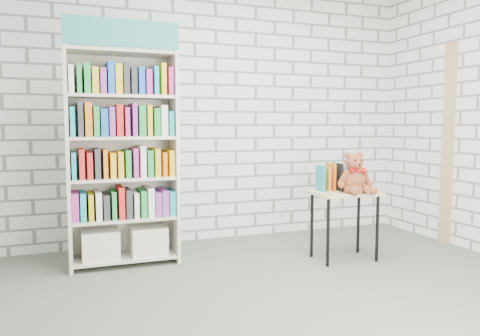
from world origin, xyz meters
name	(u,v)px	position (x,y,z in m)	size (l,w,h in m)	color
ground	(301,301)	(0.00, 0.00, 0.00)	(4.50, 4.50, 0.00)	#4D574A
room_shell	(304,47)	(0.00, 0.00, 1.78)	(4.52, 4.02, 2.81)	silver
bookshelf	(123,157)	(-1.07, 1.36, 0.97)	(0.95, 0.37, 2.13)	beige
display_table	(344,201)	(0.86, 0.79, 0.55)	(0.62, 0.44, 0.64)	#D9B982
table_books	(340,177)	(0.87, 0.89, 0.76)	(0.42, 0.20, 0.25)	teal
teddy_bear	(355,176)	(0.91, 0.69, 0.79)	(0.34, 0.32, 0.37)	maroon
door_trim	(448,144)	(2.23, 0.95, 1.05)	(0.05, 0.12, 2.10)	tan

